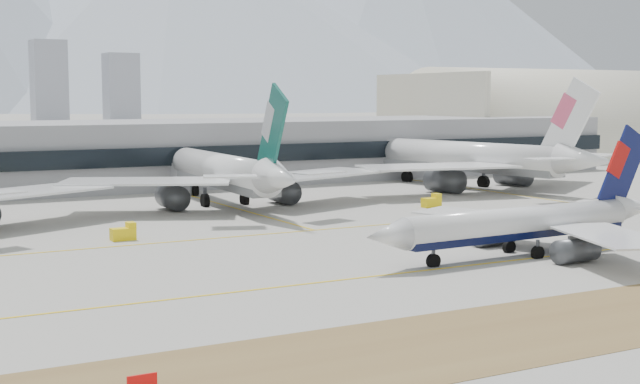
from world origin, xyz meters
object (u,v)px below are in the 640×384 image
terminal (91,154)px  hangar (536,158)px  taxiing_airliner (528,224)px  widebody_china_air (476,159)px  widebody_cathay (227,174)px

terminal → hangar: (154.56, 20.16, -7.37)m
taxiing_airliner → terminal: (-28.17, 117.48, 3.35)m
taxiing_airliner → widebody_china_air: bearing=-126.7°
widebody_china_air → hangar: (79.04, 67.00, -6.57)m
widebody_cathay → terminal: widebody_cathay is taller
taxiing_airliner → widebody_cathay: 69.55m
taxiing_airliner → widebody_cathay: (-14.86, 67.91, 2.11)m
widebody_cathay → hangar: 157.65m
widebody_cathay → hangar: (141.25, 69.74, -6.12)m
taxiing_airliner → widebody_china_air: 85.09m
widebody_china_air → taxiing_airliner: bearing=134.7°
widebody_china_air → terminal: 88.87m
taxiing_airliner → terminal: taxiing_airliner is taller
widebody_cathay → widebody_china_air: 62.27m
widebody_china_air → terminal: size_ratio=0.25×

